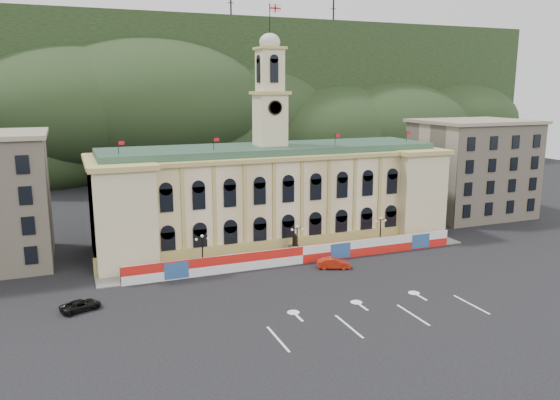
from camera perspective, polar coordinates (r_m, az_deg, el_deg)
name	(u,v)px	position (r m, az deg, el deg)	size (l,w,h in m)	color
ground	(354,301)	(65.79, 7.76, -10.38)	(260.00, 260.00, 0.00)	black
lane_markings	(377,317)	(61.83, 10.07, -11.93)	(26.00, 10.00, 0.02)	white
hill_ridge	(165,105)	(177.65, -11.91, 9.74)	(230.00, 80.00, 64.00)	black
city_hall	(271,194)	(87.72, -0.93, 0.65)	(56.20, 17.60, 37.10)	beige
side_building_right	(472,168)	(112.48, 19.42, 3.19)	(21.00, 17.00, 18.60)	tan
hoarding_fence	(303,255)	(78.07, 2.40, -5.74)	(50.00, 0.44, 2.50)	red
pavement	(295,257)	(80.74, 1.57, -6.01)	(56.00, 5.50, 0.16)	slate
statue	(294,250)	(80.63, 1.51, -5.21)	(1.40, 1.40, 3.72)	#595651
lamp_left	(202,249)	(74.98, -8.11, -5.13)	(1.96, 0.44, 5.15)	black
lamp_center	(297,239)	(79.22, 1.80, -4.10)	(1.96, 0.44, 5.15)	black
lamp_right	(380,230)	(85.57, 10.45, -3.10)	(1.96, 0.44, 5.15)	black
red_sedan	(334,263)	(76.34, 5.63, -6.58)	(4.83, 3.16, 1.51)	#A11D0B
black_suv	(81,305)	(66.17, -20.10, -10.30)	(4.89, 3.43, 1.24)	black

